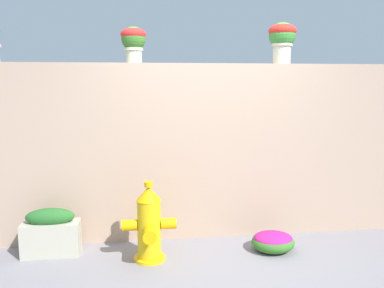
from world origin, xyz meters
TOP-DOWN VIEW (x-y plane):
  - ground_plane at (0.00, 0.00)m, footprint 24.00×24.00m
  - stone_wall at (0.00, 1.12)m, footprint 5.48×0.36m
  - potted_plant_1 at (-0.83, 1.15)m, footprint 0.28×0.28m
  - potted_plant_2 at (0.86, 1.13)m, footprint 0.32×0.32m
  - fire_hydrant at (-0.71, 0.43)m, footprint 0.55×0.45m
  - flower_bush_left at (0.60, 0.49)m, footprint 0.46×0.41m
  - planter_box at (-1.72, 0.69)m, footprint 0.58×0.24m

SIDE VIEW (x-z plane):
  - ground_plane at x=0.00m, z-range 0.00..0.00m
  - flower_bush_left at x=0.60m, z-range 0.00..0.21m
  - planter_box at x=-1.72m, z-range -0.01..0.49m
  - fire_hydrant at x=-0.71m, z-range -0.04..0.77m
  - stone_wall at x=0.00m, z-range 0.00..1.99m
  - potted_plant_1 at x=-0.83m, z-range 2.04..2.44m
  - potted_plant_2 at x=0.86m, z-range 2.05..2.52m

